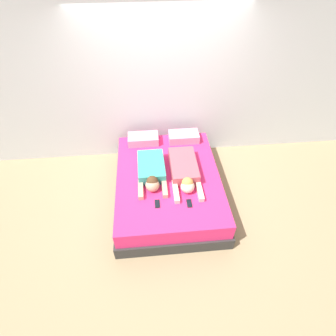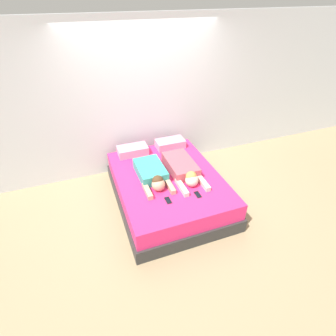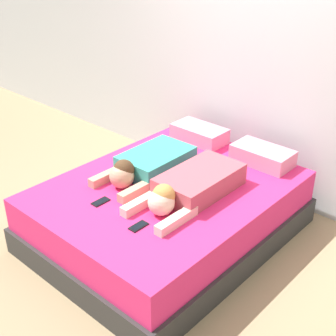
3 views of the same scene
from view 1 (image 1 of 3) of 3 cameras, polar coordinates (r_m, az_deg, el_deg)
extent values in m
plane|color=#9E8460|center=(4.29, 0.00, -6.10)|extent=(12.00, 12.00, 0.00)
cube|color=silver|center=(4.39, -1.49, 17.07)|extent=(12.00, 0.06, 2.60)
cube|color=#2D2D2D|center=(4.21, 0.00, -5.16)|extent=(1.60, 2.05, 0.22)
cube|color=#E5286B|center=(4.03, 0.00, -2.91)|extent=(1.54, 1.99, 0.27)
cube|color=pink|center=(4.49, -5.41, 6.30)|extent=(0.51, 0.28, 0.14)
cube|color=pink|center=(4.53, 3.42, 6.82)|extent=(0.51, 0.28, 0.14)
cube|color=teal|center=(3.95, -3.68, 0.31)|extent=(0.40, 0.61, 0.17)
sphere|color=tan|center=(3.67, -3.41, -3.72)|extent=(0.20, 0.20, 0.20)
sphere|color=#4C331E|center=(3.65, -3.45, -2.98)|extent=(0.17, 0.17, 0.17)
cube|color=tan|center=(3.71, -5.95, -4.66)|extent=(0.07, 0.33, 0.07)
cube|color=tan|center=(3.71, -0.76, -4.32)|extent=(0.07, 0.33, 0.07)
cube|color=#B24C59|center=(3.96, 3.37, 0.50)|extent=(0.40, 0.69, 0.17)
sphere|color=beige|center=(3.66, 4.29, -4.02)|extent=(0.19, 0.19, 0.19)
sphere|color=#D18C47|center=(3.64, 4.27, -3.28)|extent=(0.17, 0.17, 0.17)
cube|color=beige|center=(3.67, 1.70, -5.16)|extent=(0.07, 0.38, 0.07)
cube|color=beige|center=(3.71, 6.85, -4.77)|extent=(0.07, 0.38, 0.07)
cube|color=black|center=(3.57, -2.35, -7.79)|extent=(0.07, 0.14, 0.01)
cube|color=black|center=(3.57, -2.35, -7.74)|extent=(0.06, 0.12, 0.00)
cube|color=black|center=(3.59, 4.65, -7.67)|extent=(0.07, 0.14, 0.01)
cube|color=black|center=(3.58, 4.65, -7.62)|extent=(0.06, 0.12, 0.00)
camera|label=2|loc=(1.02, -89.00, -34.69)|focal=28.00mm
camera|label=3|loc=(2.62, 65.24, -6.45)|focal=50.00mm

